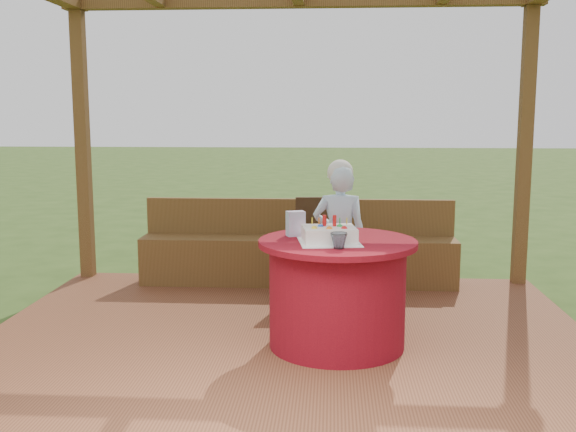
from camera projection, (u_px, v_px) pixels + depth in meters
The scene contains 10 objects.
ground at pixel (286, 359), 4.84m from camera, with size 60.00×60.00×0.00m, color #2E4A18.
deck at pixel (286, 351), 4.83m from camera, with size 4.50×4.00×0.12m, color brown.
pergola at pixel (286, 13), 4.47m from camera, with size 4.50×4.00×2.72m.
bench at pixel (298, 256), 6.47m from camera, with size 3.00×0.42×0.80m.
table at pixel (337, 292), 4.71m from camera, with size 1.10×1.10×0.76m.
chair at pixel (320, 243), 5.94m from camera, with size 0.47×0.47×0.88m.
elderly_woman at pixel (340, 235), 5.54m from camera, with size 0.45×0.31×1.25m.
birthday_cake at pixel (329, 235), 4.55m from camera, with size 0.46×0.46×0.18m.
gift_bag at pixel (296, 224), 4.79m from camera, with size 0.12×0.08×0.18m, color #D589BC.
drinking_glass at pixel (339, 241), 4.35m from camera, with size 0.11×0.11×0.10m, color silver.
Camera 1 is at (0.32, -4.61, 1.75)m, focal length 42.00 mm.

